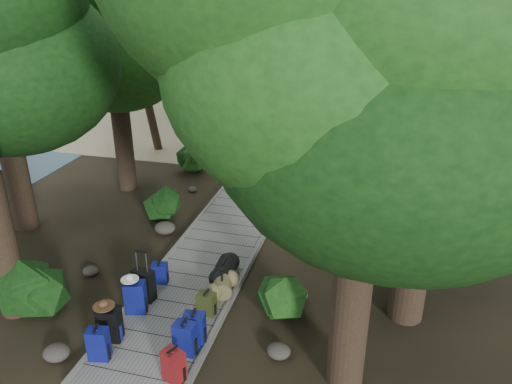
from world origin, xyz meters
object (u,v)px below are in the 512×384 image
(backpack_left_c, at_px, (135,295))
(duffel_right_khaki, at_px, (222,285))
(backpack_left_b, at_px, (110,322))
(suitcase_on_boardwalk, at_px, (144,285))
(lone_suitcase_on_sand, at_px, (290,139))
(backpack_left_a, at_px, (98,343))
(backpack_right_c, at_px, (194,326))
(sun_lounger, at_px, (388,126))
(kayak, at_px, (236,118))
(backpack_right_b, at_px, (185,337))
(duffel_right_black, at_px, (225,270))
(backpack_left_d, at_px, (160,272))
(backpack_right_d, at_px, (207,302))
(backpack_right_a, at_px, (174,364))

(backpack_left_c, relative_size, duffel_right_khaki, 1.28)
(backpack_left_b, distance_m, suitcase_on_boardwalk, 1.26)
(lone_suitcase_on_sand, bearing_deg, backpack_left_b, -87.43)
(backpack_left_a, bearing_deg, backpack_right_c, 18.38)
(duffel_right_khaki, xyz_separation_m, sun_lounger, (3.02, 12.46, 0.04))
(backpack_right_c, relative_size, kayak, 0.21)
(backpack_right_b, distance_m, duffel_right_black, 2.33)
(backpack_left_d, bearing_deg, backpack_right_b, -66.66)
(backpack_right_d, height_order, sun_lounger, sun_lounger)
(backpack_right_a, distance_m, backpack_right_d, 1.75)
(backpack_right_a, xyz_separation_m, suitcase_on_boardwalk, (-1.45, 1.87, 0.02))
(suitcase_on_boardwalk, bearing_deg, sun_lounger, 82.02)
(backpack_right_d, bearing_deg, backpack_left_a, -124.03)
(backpack_left_d, xyz_separation_m, backpack_right_c, (1.40, -1.56, 0.08))
(backpack_left_a, relative_size, suitcase_on_boardwalk, 0.99)
(backpack_left_b, bearing_deg, backpack_left_a, -92.78)
(duffel_right_khaki, bearing_deg, lone_suitcase_on_sand, 74.88)
(kayak, bearing_deg, duffel_right_black, -90.45)
(backpack_right_c, relative_size, duffel_right_black, 0.93)
(backpack_right_a, relative_size, duffel_right_khaki, 1.10)
(backpack_right_c, bearing_deg, backpack_right_a, -96.27)
(kayak, bearing_deg, backpack_left_a, -98.28)
(backpack_left_d, bearing_deg, duffel_right_black, 7.18)
(backpack_left_a, height_order, backpack_left_b, backpack_left_b)
(backpack_right_b, bearing_deg, lone_suitcase_on_sand, 95.76)
(backpack_left_c, bearing_deg, backpack_left_b, -109.93)
(sun_lounger, bearing_deg, kayak, -157.74)
(backpack_left_b, xyz_separation_m, backpack_right_d, (1.42, 1.14, -0.11))
(backpack_right_a, distance_m, backpack_right_c, 0.95)
(backpack_left_c, bearing_deg, suitcase_on_boardwalk, 77.62)
(backpack_left_a, xyz_separation_m, suitcase_on_boardwalk, (-0.02, 1.74, 0.00))
(backpack_left_d, height_order, backpack_right_d, backpack_right_d)
(backpack_right_c, bearing_deg, lone_suitcase_on_sand, 85.60)
(backpack_left_c, xyz_separation_m, backpack_right_b, (1.37, -0.83, -0.03))
(backpack_left_b, distance_m, duffel_right_black, 2.74)
(duffel_right_black, bearing_deg, suitcase_on_boardwalk, -144.07)
(backpack_left_b, height_order, suitcase_on_boardwalk, backpack_left_b)
(suitcase_on_boardwalk, bearing_deg, backpack_right_b, -30.62)
(backpack_left_b, relative_size, backpack_right_c, 1.13)
(backpack_left_a, height_order, duffel_right_black, backpack_left_a)
(backpack_left_b, height_order, backpack_left_c, backpack_left_b)
(suitcase_on_boardwalk, relative_size, sun_lounger, 0.33)
(backpack_left_a, height_order, sun_lounger, backpack_left_a)
(backpack_left_b, bearing_deg, backpack_right_a, -32.16)
(backpack_right_c, distance_m, duffel_right_khaki, 1.52)
(backpack_left_c, height_order, kayak, backpack_left_c)
(suitcase_on_boardwalk, height_order, lone_suitcase_on_sand, suitcase_on_boardwalk)
(backpack_left_b, height_order, backpack_right_c, backpack_left_b)
(kayak, bearing_deg, sun_lounger, -17.34)
(backpack_right_c, bearing_deg, backpack_left_d, 124.86)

